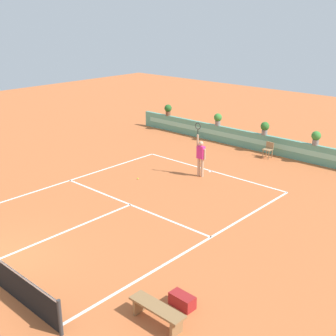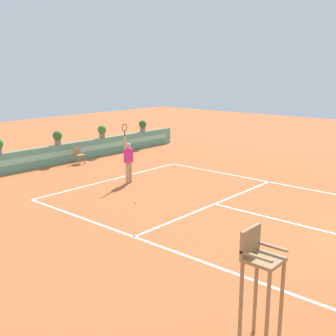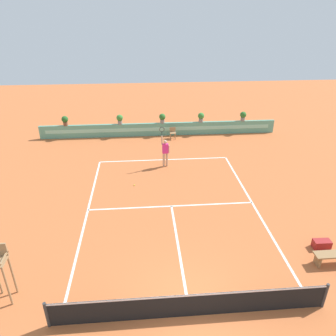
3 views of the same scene
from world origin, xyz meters
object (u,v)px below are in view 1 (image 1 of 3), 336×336
tennis_ball_near_baseline (138,179)px  potted_plant_left (218,119)px  ball_kid_chair (268,149)px  bench_courtside (157,311)px  potted_plant_right (316,137)px  gear_bag (182,301)px  tennis_player (201,155)px  potted_plant_centre (265,127)px  potted_plant_far_left (168,109)px

tennis_ball_near_baseline → potted_plant_left: bearing=98.1°
ball_kid_chair → bench_courtside: ball_kid_chair is taller
bench_courtside → potted_plant_left: (-8.81, 14.52, 1.04)m
bench_courtside → potted_plant_right: (-2.64, 14.52, 1.04)m
bench_courtside → gear_bag: size_ratio=2.29×
tennis_ball_near_baseline → bench_courtside: bearing=-41.3°
gear_bag → tennis_player: size_ratio=0.27×
tennis_player → potted_plant_right: tennis_player is taller
ball_kid_chair → potted_plant_centre: 1.39m
tennis_player → tennis_ball_near_baseline: 3.16m
tennis_ball_near_baseline → potted_plant_left: potted_plant_left is taller
tennis_player → potted_plant_left: bearing=118.9°
ball_kid_chair → gear_bag: 13.75m
gear_bag → tennis_ball_near_baseline: gear_bag is taller
ball_kid_chair → potted_plant_centre: (-0.73, 0.73, 0.93)m
potted_plant_right → potted_plant_far_left: same height
potted_plant_far_left → tennis_player: bearing=-37.8°
tennis_ball_near_baseline → potted_plant_left: (-1.10, 7.76, 1.38)m
ball_kid_chair → bench_courtside: (4.88, -13.79, -0.10)m
potted_plant_centre → potted_plant_left: (-3.20, 0.00, 0.00)m
gear_bag → potted_plant_left: 16.25m
tennis_player → potted_plant_far_left: bearing=142.2°
bench_courtside → tennis_player: tennis_player is taller
potted_plant_centre → potted_plant_left: bearing=180.0°
ball_kid_chair → tennis_ball_near_baseline: 7.59m
potted_plant_centre → potted_plant_left: 3.20m
ball_kid_chair → tennis_ball_near_baseline: size_ratio=12.50×
tennis_player → potted_plant_centre: (0.19, 5.45, 0.36)m
potted_plant_far_left → potted_plant_left: bearing=0.0°
ball_kid_chair → tennis_ball_near_baseline: bearing=-111.9°
ball_kid_chair → tennis_player: (-0.92, -4.72, 0.57)m
potted_plant_right → potted_plant_left: 6.17m
bench_courtside → tennis_player: (-5.80, 9.07, 0.67)m
bench_courtside → potted_plant_centre: bearing=111.1°
potted_plant_centre → potted_plant_far_left: 7.23m
ball_kid_chair → potted_plant_left: 4.11m
tennis_ball_near_baseline → ball_kid_chair: bearing=68.1°
potted_plant_centre → potted_plant_right: bearing=0.0°
tennis_player → potted_plant_left: 6.24m
bench_courtside → potted_plant_right: 14.79m
gear_bag → potted_plant_far_left: (-12.86, 13.58, 1.23)m
bench_courtside → potted_plant_far_left: size_ratio=2.21×
bench_courtside → potted_plant_left: 17.01m
potted_plant_centre → potted_plant_left: size_ratio=1.00×
potted_plant_left → tennis_player: bearing=-61.1°
tennis_ball_near_baseline → potted_plant_far_left: potted_plant_far_left is taller
potted_plant_far_left → potted_plant_left: size_ratio=1.00×
potted_plant_centre → gear_bag: bearing=-67.5°
tennis_player → tennis_ball_near_baseline: tennis_player is taller
potted_plant_left → potted_plant_centre: bearing=0.0°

